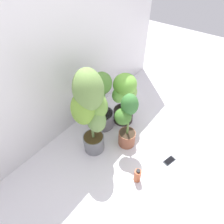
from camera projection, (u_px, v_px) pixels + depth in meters
The scene contains 8 objects.
ground_plane at pixel (134, 148), 2.23m from camera, with size 8.00×8.00×0.00m, color silver.
mylar_back_wall at pixel (71, 46), 1.92m from camera, with size 3.20×0.01×2.00m, color silver.
potted_plant_back_left at pixel (90, 108), 1.79m from camera, with size 0.41×0.41×1.05m.
potted_plant_back_center at pixel (101, 102), 2.21m from camera, with size 0.38×0.33×0.78m.
potted_plant_back_right at pixel (124, 96), 2.28m from camera, with size 0.38×0.33×0.71m.
potted_plant_center at pixel (127, 121), 2.01m from camera, with size 0.29×0.25×0.73m.
cell_phone at pixel (169, 161), 2.10m from camera, with size 0.16×0.11×0.01m.
nutrient_bottle at pixel (137, 175), 1.89m from camera, with size 0.07×0.07×0.18m.
Camera 1 is at (-1.20, -0.61, 1.84)m, focal length 30.50 mm.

